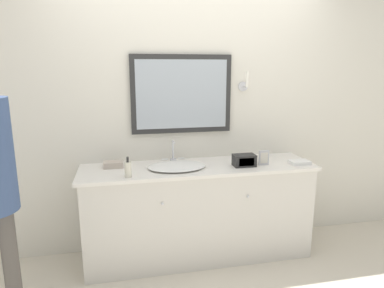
% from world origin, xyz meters
% --- Properties ---
extents(ground_plane, '(14.00, 14.00, 0.00)m').
position_xyz_m(ground_plane, '(0.00, 0.00, 0.00)').
color(ground_plane, beige).
extents(wall_back, '(8.00, 0.18, 2.55)m').
position_xyz_m(wall_back, '(-0.00, 0.59, 1.28)').
color(wall_back, silver).
rests_on(wall_back, ground_plane).
extents(vanity_counter, '(2.06, 0.57, 0.86)m').
position_xyz_m(vanity_counter, '(0.00, 0.28, 0.43)').
color(vanity_counter, beige).
rests_on(vanity_counter, ground_plane).
extents(sink_basin, '(0.50, 0.41, 0.20)m').
position_xyz_m(sink_basin, '(-0.20, 0.26, 0.88)').
color(sink_basin, white).
rests_on(sink_basin, vanity_counter).
extents(soap_bottle, '(0.06, 0.06, 0.17)m').
position_xyz_m(soap_bottle, '(-0.62, 0.09, 0.93)').
color(soap_bottle, beige).
rests_on(soap_bottle, vanity_counter).
extents(appliance_box, '(0.19, 0.12, 0.10)m').
position_xyz_m(appliance_box, '(0.39, 0.19, 0.92)').
color(appliance_box, black).
rests_on(appliance_box, vanity_counter).
extents(picture_frame, '(0.09, 0.01, 0.13)m').
position_xyz_m(picture_frame, '(0.57, 0.18, 0.93)').
color(picture_frame, '#B2B2B7').
rests_on(picture_frame, vanity_counter).
extents(hand_towel_near_sink, '(0.17, 0.12, 0.05)m').
position_xyz_m(hand_towel_near_sink, '(-0.74, 0.39, 0.89)').
color(hand_towel_near_sink, '#B7A899').
rests_on(hand_towel_near_sink, vanity_counter).
extents(hand_towel_far_corner, '(0.18, 0.12, 0.03)m').
position_xyz_m(hand_towel_far_corner, '(0.90, 0.15, 0.88)').
color(hand_towel_far_corner, white).
rests_on(hand_towel_far_corner, vanity_counter).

